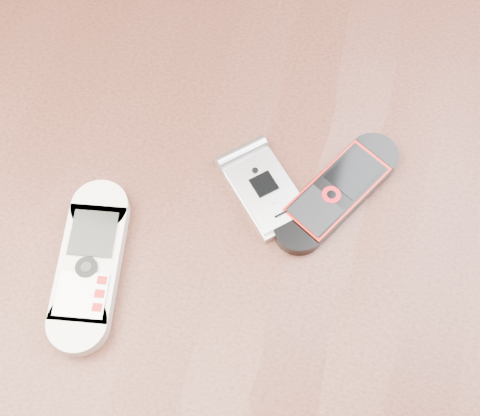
% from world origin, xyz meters
% --- Properties ---
extents(ground, '(4.00, 4.00, 0.00)m').
position_xyz_m(ground, '(0.00, 0.00, 0.00)').
color(ground, '#472B19').
rests_on(ground, ground).
extents(table, '(1.20, 0.80, 0.75)m').
position_xyz_m(table, '(0.00, 0.00, 0.64)').
color(table, black).
rests_on(table, ground).
extents(nokia_white, '(0.08, 0.16, 0.02)m').
position_xyz_m(nokia_white, '(-0.11, -0.08, 0.76)').
color(nokia_white, silver).
rests_on(nokia_white, table).
extents(nokia_black_red, '(0.11, 0.15, 0.01)m').
position_xyz_m(nokia_black_red, '(0.09, 0.04, 0.76)').
color(nokia_black_red, black).
rests_on(nokia_black_red, table).
extents(motorola_razr, '(0.10, 0.10, 0.01)m').
position_xyz_m(motorola_razr, '(0.02, 0.02, 0.76)').
color(motorola_razr, silver).
rests_on(motorola_razr, table).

